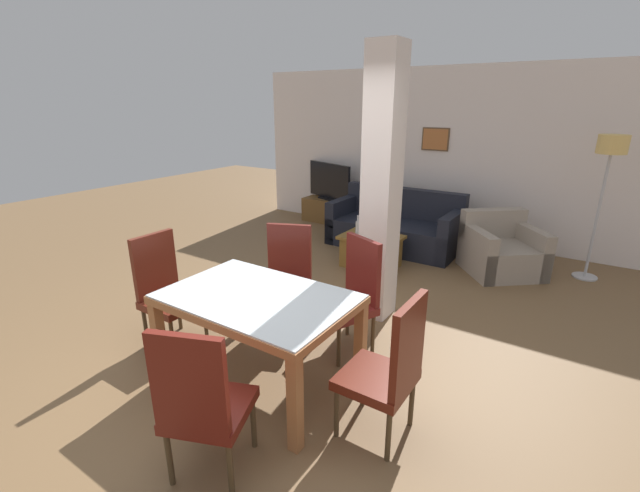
% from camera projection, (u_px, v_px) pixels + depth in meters
% --- Properties ---
extents(ground_plane, '(18.00, 18.00, 0.00)m').
position_uv_depth(ground_plane, '(262.00, 380.00, 3.52)').
color(ground_plane, brown).
extents(back_wall, '(7.20, 0.09, 2.70)m').
position_uv_depth(back_wall, '(452.00, 156.00, 6.80)').
color(back_wall, silver).
rests_on(back_wall, ground_plane).
extents(divider_pillar, '(0.31, 0.33, 2.70)m').
position_uv_depth(divider_pillar, '(382.00, 190.00, 4.21)').
color(divider_pillar, silver).
rests_on(divider_pillar, ground_plane).
extents(dining_table, '(1.45, 0.97, 0.77)m').
position_uv_depth(dining_table, '(258.00, 314.00, 3.33)').
color(dining_table, '#A6663B').
rests_on(dining_table, ground_plane).
extents(dining_chair_head_right, '(0.46, 0.46, 1.04)m').
position_uv_depth(dining_chair_head_right, '(389.00, 367.00, 2.76)').
color(dining_chair_head_right, '#5A1C10').
rests_on(dining_chair_head_right, ground_plane).
extents(dining_chair_far_left, '(0.60, 0.60, 1.04)m').
position_uv_depth(dining_chair_far_left, '(287.00, 276.00, 4.19)').
color(dining_chair_far_left, '#5A1D16').
rests_on(dining_chair_far_left, ground_plane).
extents(dining_chair_near_right, '(0.60, 0.60, 1.04)m').
position_uv_depth(dining_chair_near_right, '(202.00, 401.00, 2.45)').
color(dining_chair_near_right, '#5E1911').
rests_on(dining_chair_near_right, ground_plane).
extents(dining_chair_head_left, '(0.46, 0.46, 1.04)m').
position_uv_depth(dining_chair_head_left, '(165.00, 288.00, 3.93)').
color(dining_chair_head_left, '#5B2015').
rests_on(dining_chair_head_left, ground_plane).
extents(dining_chair_far_right, '(0.60, 0.60, 1.04)m').
position_uv_depth(dining_chair_far_right, '(352.00, 293.00, 3.83)').
color(dining_chair_far_right, maroon).
rests_on(dining_chair_far_right, ground_plane).
extents(sofa, '(1.96, 0.91, 0.88)m').
position_uv_depth(sofa, '(395.00, 228.00, 6.67)').
color(sofa, black).
rests_on(sofa, ground_plane).
extents(armchair, '(1.22, 1.21, 0.79)m').
position_uv_depth(armchair, '(501.00, 252.00, 5.67)').
color(armchair, gray).
rests_on(armchair, ground_plane).
extents(coffee_table, '(0.79, 0.58, 0.44)m').
position_uv_depth(coffee_table, '(371.00, 251.00, 5.87)').
color(coffee_table, brown).
rests_on(coffee_table, ground_plane).
extents(bottle, '(0.06, 0.06, 0.27)m').
position_uv_depth(bottle, '(358.00, 227.00, 5.82)').
color(bottle, '#B2B7BC').
rests_on(bottle, coffee_table).
extents(tv_stand, '(1.00, 0.40, 0.44)m').
position_uv_depth(tv_stand, '(329.00, 211.00, 8.05)').
color(tv_stand, brown).
rests_on(tv_stand, ground_plane).
extents(tv_screen, '(1.06, 0.40, 0.67)m').
position_uv_depth(tv_screen, '(329.00, 182.00, 7.88)').
color(tv_screen, black).
rests_on(tv_screen, tv_stand).
extents(floor_lamp, '(0.33, 0.33, 1.81)m').
position_uv_depth(floor_lamp, '(610.00, 159.00, 5.08)').
color(floor_lamp, '#B7B7BC').
rests_on(floor_lamp, ground_plane).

